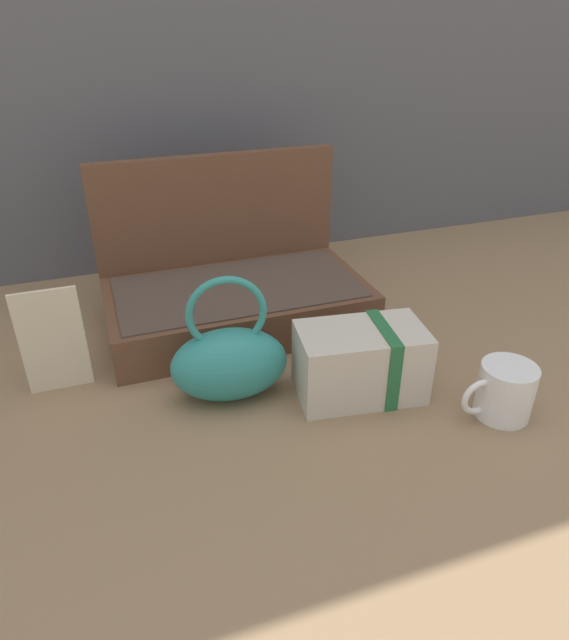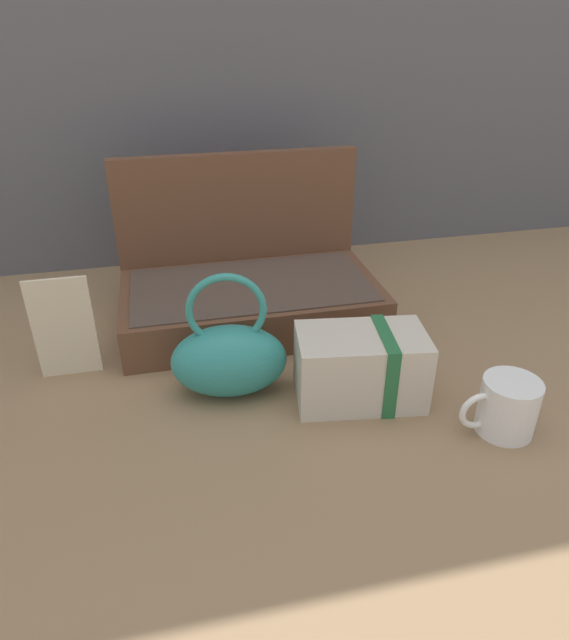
{
  "view_description": "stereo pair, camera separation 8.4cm",
  "coord_description": "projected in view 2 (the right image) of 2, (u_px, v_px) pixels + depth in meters",
  "views": [
    {
      "loc": [
        -0.26,
        -0.71,
        0.54
      ],
      "look_at": [
        -0.01,
        -0.02,
        0.13
      ],
      "focal_mm": 31.57,
      "sensor_mm": 36.0,
      "label": 1
    },
    {
      "loc": [
        -0.18,
        -0.74,
        0.54
      ],
      "look_at": [
        -0.01,
        -0.02,
        0.13
      ],
      "focal_mm": 31.57,
      "sensor_mm": 36.0,
      "label": 2
    }
  ],
  "objects": [
    {
      "name": "ground_plane",
      "position": [
        289.0,
        382.0,
        0.93
      ],
      "size": [
        6.0,
        6.0,
        0.0
      ],
      "primitive_type": "plane",
      "color": "#8C6D4C"
    },
    {
      "name": "open_suitcase",
      "position": [
        248.0,
        284.0,
        1.09
      ],
      "size": [
        0.48,
        0.28,
        0.3
      ],
      "color": "brown",
      "rests_on": "ground_plane"
    },
    {
      "name": "info_card_left",
      "position": [
        64.0,
        328.0,
        0.91
      ],
      "size": [
        0.1,
        0.01,
        0.17
      ],
      "primitive_type": "cube",
      "rotation": [
        0.0,
        0.0,
        -0.0
      ],
      "color": "beige",
      "rests_on": "ground_plane"
    },
    {
      "name": "coffee_mug",
      "position": [
        506.0,
        407.0,
        0.8
      ],
      "size": [
        0.12,
        0.08,
        0.08
      ],
      "color": "white",
      "rests_on": "ground_plane"
    },
    {
      "name": "cream_toiletry_bag",
      "position": [
        363.0,
        367.0,
        0.86
      ],
      "size": [
        0.21,
        0.14,
        0.12
      ],
      "color": "beige",
      "rests_on": "ground_plane"
    },
    {
      "name": "teal_pouch_handbag",
      "position": [
        229.0,
        358.0,
        0.87
      ],
      "size": [
        0.19,
        0.12,
        0.21
      ],
      "color": "teal",
      "rests_on": "ground_plane"
    }
  ]
}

